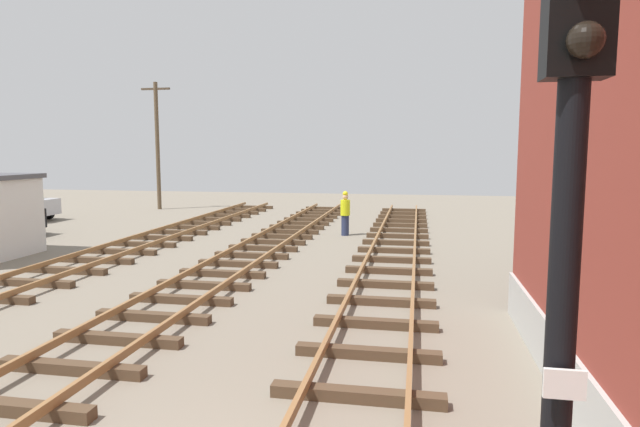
{
  "coord_description": "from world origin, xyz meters",
  "views": [
    {
      "loc": [
        1.89,
        -4.01,
        3.54
      ],
      "look_at": [
        -0.28,
        7.84,
        2.13
      ],
      "focal_mm": 30.16,
      "sensor_mm": 36.0,
      "label": 1
    }
  ],
  "objects_px": {
    "parked_car_silver": "(12,203)",
    "utility_pole_far": "(157,143)",
    "track_worker_foreground": "(345,213)",
    "signal_mast": "(568,211)"
  },
  "relations": [
    {
      "from": "parked_car_silver",
      "to": "utility_pole_far",
      "type": "height_order",
      "value": "utility_pole_far"
    },
    {
      "from": "utility_pole_far",
      "to": "track_worker_foreground",
      "type": "height_order",
      "value": "utility_pole_far"
    },
    {
      "from": "signal_mast",
      "to": "parked_car_silver",
      "type": "relative_size",
      "value": 1.2
    },
    {
      "from": "utility_pole_far",
      "to": "parked_car_silver",
      "type": "bearing_deg",
      "value": -126.1
    },
    {
      "from": "parked_car_silver",
      "to": "track_worker_foreground",
      "type": "bearing_deg",
      "value": -5.46
    },
    {
      "from": "utility_pole_far",
      "to": "track_worker_foreground",
      "type": "xyz_separation_m",
      "value": [
        12.51,
        -8.11,
        -3.06
      ]
    },
    {
      "from": "track_worker_foreground",
      "to": "signal_mast",
      "type": "bearing_deg",
      "value": -78.41
    },
    {
      "from": "signal_mast",
      "to": "track_worker_foreground",
      "type": "xyz_separation_m",
      "value": [
        -3.85,
        18.8,
        -2.26
      ]
    },
    {
      "from": "parked_car_silver",
      "to": "signal_mast",
      "type": "bearing_deg",
      "value": -44.13
    },
    {
      "from": "utility_pole_far",
      "to": "track_worker_foreground",
      "type": "bearing_deg",
      "value": -32.95
    }
  ]
}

